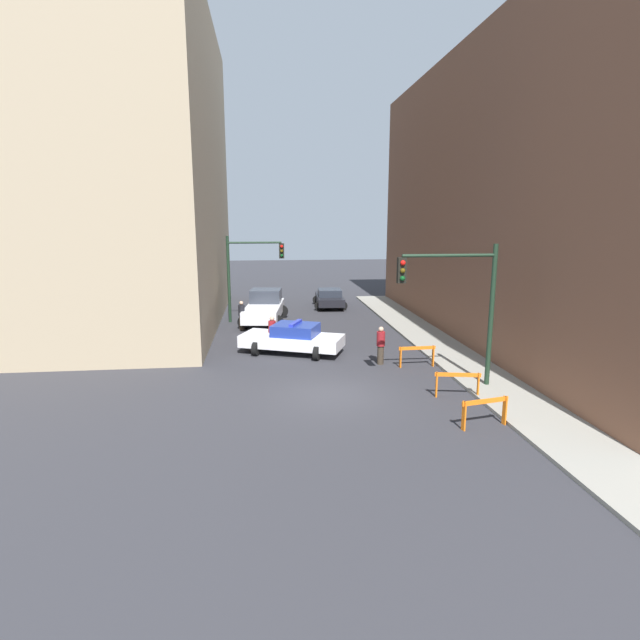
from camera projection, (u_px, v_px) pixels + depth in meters
ground_plane at (331, 394)px, 17.90m from camera, size 120.00×120.00×0.00m
sidewalk_right at (496, 386)px, 18.57m from camera, size 2.40×44.00×0.12m
building_corner_left at (91, 171)px, 28.44m from camera, size 14.00×20.00×17.74m
building_right at (568, 197)px, 25.72m from camera, size 12.00×28.00×14.57m
traffic_light_near at (462, 294)px, 17.84m from camera, size 3.64×0.35×5.20m
traffic_light_far at (247, 266)px, 29.92m from camera, size 3.44×0.35×5.20m
police_car at (293, 338)px, 23.24m from camera, size 5.05×3.49×1.52m
white_truck at (265, 307)px, 30.30m from camera, size 3.06×5.61×1.90m
parked_car_near at (329, 298)px, 35.51m from camera, size 2.42×4.38×1.31m
pedestrian_crossing at (272, 333)px, 23.73m from camera, size 0.46×0.46×1.66m
pedestrian_corner at (242, 315)px, 28.13m from camera, size 0.39×0.39×1.66m
pedestrian_sidewalk at (381, 345)px, 21.46m from camera, size 0.43×0.43×1.66m
barrier_front at (485, 408)px, 14.95m from camera, size 1.58×0.45×0.90m
barrier_mid at (458, 381)px, 17.48m from camera, size 1.58×0.43×0.90m
barrier_back at (417, 353)px, 21.10m from camera, size 1.60×0.21×0.90m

